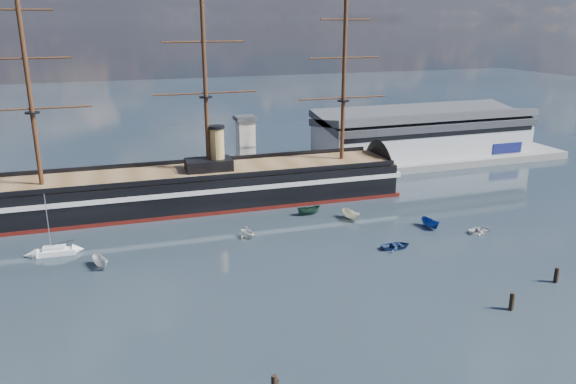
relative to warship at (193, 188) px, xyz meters
name	(u,v)px	position (x,y,z in m)	size (l,w,h in m)	color
ground	(276,229)	(12.69, -20.00, -4.04)	(600.00, 600.00, 0.00)	#1D2830
quay	(269,178)	(22.69, 16.00, -4.04)	(180.00, 18.00, 2.00)	slate
warehouse	(423,133)	(70.69, 20.00, 3.95)	(63.00, 21.00, 11.60)	#B7BABC
quay_tower	(246,145)	(15.69, 13.00, 5.72)	(5.00, 5.00, 15.00)	silver
warship	(193,188)	(0.00, 0.00, 0.00)	(113.11, 18.86, 53.94)	black
sailboat	(55,251)	(-27.92, -19.17, -3.32)	(7.17, 2.63, 11.24)	white
motorboat_a	(101,268)	(-20.40, -27.46, -4.04)	(5.76, 2.11, 2.30)	silver
motorboat_b	(396,248)	(30.02, -36.56, -4.04)	(3.44, 1.38, 1.61)	navy
motorboat_c	(351,220)	(28.94, -20.10, -4.04)	(6.24, 2.29, 2.50)	beige
motorboat_d	(247,237)	(6.15, -22.50, -4.04)	(6.63, 2.87, 2.43)	silver
motorboat_e	(481,233)	(49.49, -35.08, -4.04)	(3.03, 1.21, 1.42)	silver
motorboat_f	(430,228)	(41.69, -29.53, -4.04)	(5.75, 2.11, 2.30)	navy
motorboat_g	(309,215)	(21.80, -14.35, -4.04)	(5.70, 2.09, 2.28)	#1E4433
piling_near_right	(510,310)	(34.11, -61.70, -4.04)	(0.64, 0.64, 3.34)	black
piling_far_right	(555,282)	(46.75, -56.89, -4.04)	(0.64, 0.64, 3.20)	black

